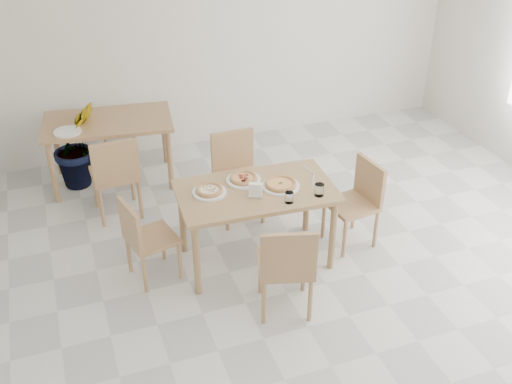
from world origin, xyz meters
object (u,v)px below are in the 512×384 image
object	(u,v)px
tumbler_b	(289,197)
main_table	(256,199)
potted_plant	(77,145)
chair_south	(287,264)
pizza_pepperoni	(244,178)
plate_empty	(67,132)
chair_north	(236,169)
tumbler_a	(319,190)
plate_margherita	(281,186)
plate_pepperoni	(244,180)
plate_mushroom	(209,192)
napkin_holder	(255,191)
chair_back_s	(115,172)
second_table	(108,128)
chair_east	(359,197)
chair_west	(143,236)
chair_back_n	(112,114)
pizza_margherita	(281,184)
pizza_mushroom	(209,190)

from	to	relation	value
tumbler_b	main_table	bearing A→B (deg)	123.38
potted_plant	chair_south	bearing A→B (deg)	-63.94
pizza_pepperoni	plate_empty	bearing A→B (deg)	131.57
chair_north	tumbler_b	distance (m)	1.13
main_table	tumbler_a	distance (m)	0.56
pizza_pepperoni	potted_plant	distance (m)	2.24
plate_margherita	tumbler_b	distance (m)	0.26
main_table	plate_pepperoni	xyz separation A→B (m)	(-0.05, 0.17, 0.10)
chair_north	plate_mushroom	bearing A→B (deg)	-123.32
plate_margherita	napkin_holder	bearing A→B (deg)	-161.85
plate_empty	plate_pepperoni	bearing A→B (deg)	-48.43
main_table	potted_plant	bearing A→B (deg)	127.78
chair_back_s	plate_empty	xyz separation A→B (m)	(-0.37, 0.59, 0.23)
second_table	potted_plant	size ratio (longest dim) A/B	1.51
chair_north	chair_back_s	world-z (taller)	chair_back_s
plate_empty	potted_plant	distance (m)	0.38
chair_east	potted_plant	distance (m)	3.10
chair_east	tumbler_a	world-z (taller)	tumbler_a
chair_west	plate_mushroom	distance (m)	0.67
chair_west	plate_empty	distance (m)	1.74
chair_south	pizza_pepperoni	xyz separation A→B (m)	(-0.03, 0.94, 0.28)
second_table	chair_back_s	world-z (taller)	chair_back_s
chair_west	tumbler_a	world-z (taller)	tumbler_a
chair_south	plate_pepperoni	world-z (taller)	chair_south
chair_back_n	napkin_holder	bearing A→B (deg)	-80.15
chair_south	pizza_margherita	world-z (taller)	chair_south
plate_empty	pizza_pepperoni	bearing A→B (deg)	-48.43
chair_west	second_table	xyz separation A→B (m)	(-0.01, 1.83, 0.20)
plate_empty	pizza_mushroom	bearing A→B (deg)	-57.79
second_table	chair_back_s	distance (m)	0.77
pizza_mushroom	plate_empty	world-z (taller)	pizza_mushroom
napkin_holder	chair_north	bearing A→B (deg)	106.07
chair_north	pizza_margherita	bearing A→B (deg)	-80.78
pizza_mushroom	napkin_holder	world-z (taller)	napkin_holder
chair_north	chair_back_s	bearing A→B (deg)	164.00
pizza_mushroom	napkin_holder	size ratio (longest dim) A/B	2.22
plate_pepperoni	second_table	distance (m)	1.97
pizza_pepperoni	tumbler_b	distance (m)	0.52
second_table	plate_empty	size ratio (longest dim) A/B	5.10
chair_back_s	second_table	bearing A→B (deg)	-96.07
plate_pepperoni	tumbler_b	xyz separation A→B (m)	(0.24, -0.46, 0.04)
chair_west	plate_mushroom	world-z (taller)	chair_west
second_table	main_table	bearing A→B (deg)	-54.77
chair_west	potted_plant	world-z (taller)	potted_plant
chair_south	plate_mushroom	world-z (taller)	chair_south
plate_empty	chair_east	bearing A→B (deg)	-36.02
chair_north	plate_empty	world-z (taller)	chair_north
chair_west	napkin_holder	bearing A→B (deg)	-114.77
second_table	chair_back_n	world-z (taller)	chair_back_n
pizza_margherita	tumbler_a	world-z (taller)	tumbler_a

